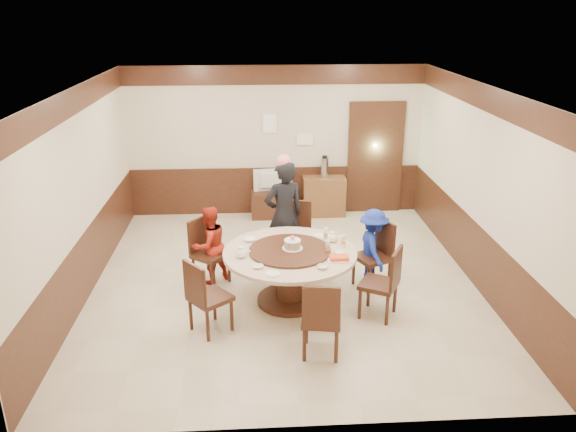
{
  "coord_description": "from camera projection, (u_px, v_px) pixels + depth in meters",
  "views": [
    {
      "loc": [
        -0.4,
        -7.32,
        3.81
      ],
      "look_at": [
        0.04,
        -0.17,
        1.1
      ],
      "focal_mm": 35.0,
      "sensor_mm": 36.0,
      "label": 1
    }
  ],
  "objects": [
    {
      "name": "chair_5",
      "position": [
        380.0,
        295.0,
        7.22
      ],
      "size": [
        0.6,
        0.6,
        0.97
      ],
      "rotation": [
        0.0,
        0.0,
        7.34
      ],
      "color": "#381C11",
      "rests_on": "ground"
    },
    {
      "name": "teapot_left",
      "position": [
        241.0,
        253.0,
        7.22
      ],
      "size": [
        0.17,
        0.15,
        0.13
      ],
      "primitive_type": "ellipsoid",
      "color": "white",
      "rests_on": "banquet_table"
    },
    {
      "name": "chair_2",
      "position": [
        210.0,
        264.0,
        8.09
      ],
      "size": [
        0.62,
        0.62,
        0.97
      ],
      "rotation": [
        0.0,
        0.0,
        4.05
      ],
      "color": "#381C11",
      "rests_on": "ground"
    },
    {
      "name": "television",
      "position": [
        274.0,
        181.0,
        10.52
      ],
      "size": [
        0.75,
        0.2,
        0.43
      ],
      "primitive_type": "imported",
      "rotation": [
        0.0,
        0.0,
        3.29
      ],
      "color": "gray",
      "rests_on": "tv_stand"
    },
    {
      "name": "saucer_near",
      "position": [
        273.0,
        274.0,
        6.79
      ],
      "size": [
        0.18,
        0.18,
        0.01
      ],
      "primitive_type": "cylinder",
      "color": "white",
      "rests_on": "banquet_table"
    },
    {
      "name": "person_blue",
      "position": [
        373.0,
        248.0,
        7.98
      ],
      "size": [
        0.48,
        0.77,
        1.14
      ],
      "primitive_type": "imported",
      "rotation": [
        0.0,
        0.0,
        1.65
      ],
      "color": "navy",
      "rests_on": "ground"
    },
    {
      "name": "bottle_2",
      "position": [
        326.0,
        234.0,
        7.76
      ],
      "size": [
        0.06,
        0.06,
        0.16
      ],
      "primitive_type": "cylinder",
      "color": "silver",
      "rests_on": "banquet_table"
    },
    {
      "name": "chair_3",
      "position": [
        209.0,
        309.0,
        6.89
      ],
      "size": [
        0.62,
        0.62,
        0.97
      ],
      "rotation": [
        0.0,
        0.0,
        5.4
      ],
      "color": "#381C11",
      "rests_on": "ground"
    },
    {
      "name": "tv_stand",
      "position": [
        274.0,
        204.0,
        10.68
      ],
      "size": [
        0.85,
        0.45,
        0.5
      ],
      "primitive_type": "cube",
      "color": "#381C11",
      "rests_on": "ground"
    },
    {
      "name": "banquet_table",
      "position": [
        290.0,
        266.0,
        7.49
      ],
      "size": [
        1.78,
        1.78,
        0.78
      ],
      "color": "#381C11",
      "rests_on": "ground"
    },
    {
      "name": "bowl_2",
      "position": [
        258.0,
        267.0,
        6.94
      ],
      "size": [
        0.13,
        0.13,
        0.03
      ],
      "primitive_type": "imported",
      "color": "white",
      "rests_on": "banquet_table"
    },
    {
      "name": "chair_4",
      "position": [
        321.0,
        331.0,
        6.42
      ],
      "size": [
        0.5,
        0.51,
        0.97
      ],
      "rotation": [
        0.0,
        0.0,
        6.13
      ],
      "color": "#381C11",
      "rests_on": "ground"
    },
    {
      "name": "bottle_1",
      "position": [
        343.0,
        242.0,
        7.52
      ],
      "size": [
        0.06,
        0.06,
        0.16
      ],
      "primitive_type": "cylinder",
      "color": "silver",
      "rests_on": "banquet_table"
    },
    {
      "name": "side_cabinet",
      "position": [
        324.0,
        196.0,
        10.72
      ],
      "size": [
        0.8,
        0.4,
        0.75
      ],
      "primitive_type": "cube",
      "color": "brown",
      "rests_on": "ground"
    },
    {
      "name": "teapot_right",
      "position": [
        332.0,
        238.0,
        7.7
      ],
      "size": [
        0.17,
        0.15,
        0.13
      ],
      "primitive_type": "ellipsoid",
      "color": "white",
      "rests_on": "banquet_table"
    },
    {
      "name": "saucer_far",
      "position": [
        319.0,
        236.0,
        7.9
      ],
      "size": [
        0.18,
        0.18,
        0.01
      ],
      "primitive_type": "cylinder",
      "color": "white",
      "rests_on": "banquet_table"
    },
    {
      "name": "thermos",
      "position": [
        325.0,
        168.0,
        10.52
      ],
      "size": [
        0.15,
        0.15,
        0.38
      ],
      "primitive_type": "cylinder",
      "color": "silver",
      "rests_on": "side_cabinet"
    },
    {
      "name": "bowl_0",
      "position": [
        250.0,
        240.0,
        7.73
      ],
      "size": [
        0.16,
        0.16,
        0.04
      ],
      "primitive_type": "imported",
      "color": "white",
      "rests_on": "banquet_table"
    },
    {
      "name": "birthday_cake",
      "position": [
        292.0,
        244.0,
        7.4
      ],
      "size": [
        0.27,
        0.27,
        0.19
      ],
      "color": "white",
      "rests_on": "banquet_table"
    },
    {
      "name": "person_standing",
      "position": [
        284.0,
        216.0,
        8.39
      ],
      "size": [
        0.72,
        0.59,
        1.7
      ],
      "primitive_type": "imported",
      "rotation": [
        0.0,
        0.0,
        3.49
      ],
      "color": "black",
      "rests_on": "ground"
    },
    {
      "name": "shrimp_platter",
      "position": [
        339.0,
        259.0,
        7.14
      ],
      "size": [
        0.3,
        0.2,
        0.06
      ],
      "color": "white",
      "rests_on": "banquet_table"
    },
    {
      "name": "room",
      "position": [
        285.0,
        213.0,
        7.84
      ],
      "size": [
        6.0,
        6.04,
        2.84
      ],
      "color": "beige",
      "rests_on": "ground"
    },
    {
      "name": "notice_right",
      "position": [
        305.0,
        139.0,
        10.48
      ],
      "size": [
        0.3,
        0.0,
        0.22
      ],
      "primitive_type": "cube",
      "color": "white",
      "rests_on": "room"
    },
    {
      "name": "bowl_1",
      "position": [
        323.0,
        267.0,
        6.92
      ],
      "size": [
        0.14,
        0.14,
        0.04
      ],
      "primitive_type": "imported",
      "color": "white",
      "rests_on": "banquet_table"
    },
    {
      "name": "notice_left",
      "position": [
        270.0,
        124.0,
        10.34
      ],
      "size": [
        0.25,
        0.0,
        0.35
      ],
      "primitive_type": "cube",
      "color": "white",
      "rests_on": "room"
    },
    {
      "name": "chair_0",
      "position": [
        373.0,
        266.0,
        8.0
      ],
      "size": [
        0.59,
        0.59,
        0.97
      ],
      "rotation": [
        0.0,
        0.0,
        2.01
      ],
      "color": "#381C11",
      "rests_on": "ground"
    },
    {
      "name": "person_red",
      "position": [
        210.0,
        245.0,
        8.04
      ],
      "size": [
        0.71,
        0.69,
        1.15
      ],
      "primitive_type": "imported",
      "rotation": [
        0.0,
        0.0,
        3.82
      ],
      "color": "#A72416",
      "rests_on": "ground"
    },
    {
      "name": "bowl_3",
      "position": [
        339.0,
        253.0,
        7.32
      ],
      "size": [
        0.14,
        0.14,
        0.04
      ],
      "primitive_type": "imported",
      "color": "white",
      "rests_on": "banquet_table"
    },
    {
      "name": "bottle_0",
      "position": [
        328.0,
        246.0,
        7.37
      ],
      "size": [
        0.06,
        0.06,
        0.16
      ],
      "primitive_type": "cylinder",
      "color": "silver",
      "rests_on": "banquet_table"
    },
    {
      "name": "chair_1",
      "position": [
        296.0,
        244.0,
        8.74
      ],
      "size": [
        0.54,
        0.54,
        0.97
      ],
      "rotation": [
        0.0,
        0.0,
        2.88
      ],
      "color": "#381C11",
      "rests_on": "ground"
    }
  ]
}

